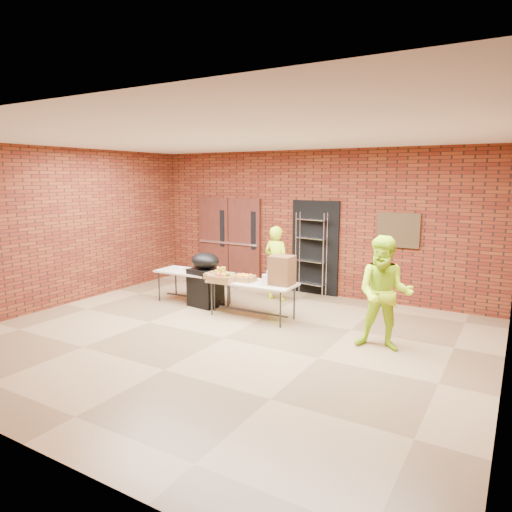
{
  "coord_description": "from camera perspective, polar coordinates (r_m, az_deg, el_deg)",
  "views": [
    {
      "loc": [
        4.07,
        -5.87,
        2.6
      ],
      "look_at": [
        -0.22,
        1.4,
        1.14
      ],
      "focal_mm": 32.0,
      "sensor_mm": 36.0,
      "label": 1
    }
  ],
  "objects": [
    {
      "name": "wire_rack",
      "position": [
        10.17,
        6.9,
        0.23
      ],
      "size": [
        0.7,
        0.33,
        1.84
      ],
      "primitive_type": null,
      "rotation": [
        0.0,
        0.0,
        -0.17
      ],
      "color": "silver",
      "rests_on": "room"
    },
    {
      "name": "volunteer_man",
      "position": [
        7.15,
        15.76,
        -4.53
      ],
      "size": [
        0.93,
        0.77,
        1.75
      ],
      "primitive_type": "imported",
      "rotation": [
        0.0,
        0.0,
        0.14
      ],
      "color": "#BAF21A",
      "rests_on": "room"
    },
    {
      "name": "cup_stack_mid",
      "position": [
        8.13,
        1.02,
        -3.06
      ],
      "size": [
        0.07,
        0.07,
        0.21
      ],
      "primitive_type": "cylinder",
      "color": "silver",
      "rests_on": "table_right"
    },
    {
      "name": "covered_grill",
      "position": [
        9.34,
        -6.35,
        -2.92
      ],
      "size": [
        0.66,
        0.57,
        1.1
      ],
      "rotation": [
        0.0,
        0.0,
        -0.11
      ],
      "color": "black",
      "rests_on": "room"
    },
    {
      "name": "cup_stack_back",
      "position": [
        8.25,
        1.64,
        -2.7
      ],
      "size": [
        0.09,
        0.09,
        0.26
      ],
      "primitive_type": "cylinder",
      "color": "silver",
      "rests_on": "table_right"
    },
    {
      "name": "table_left",
      "position": [
        9.59,
        -7.81,
        -2.25
      ],
      "size": [
        1.64,
        0.71,
        0.67
      ],
      "rotation": [
        0.0,
        0.0,
        0.02
      ],
      "color": "tan",
      "rests_on": "room"
    },
    {
      "name": "basket_bananas",
      "position": [
        8.78,
        -4.75,
        -2.45
      ],
      "size": [
        0.45,
        0.35,
        0.14
      ],
      "color": "#A98044",
      "rests_on": "table_right"
    },
    {
      "name": "coffee_dispenser",
      "position": [
        8.23,
        3.27,
        -1.8
      ],
      "size": [
        0.4,
        0.36,
        0.53
      ],
      "primitive_type": "cube",
      "color": "brown",
      "rests_on": "table_right"
    },
    {
      "name": "basket_apples",
      "position": [
        8.58,
        -4.22,
        -2.69
      ],
      "size": [
        0.48,
        0.37,
        0.15
      ],
      "color": "#A98044",
      "rests_on": "table_right"
    },
    {
      "name": "volunteer_woman",
      "position": [
        9.69,
        2.56,
        -0.91
      ],
      "size": [
        0.62,
        0.44,
        1.6
      ],
      "primitive_type": "imported",
      "rotation": [
        0.0,
        0.0,
        3.04
      ],
      "color": "#BAF21A",
      "rests_on": "room"
    },
    {
      "name": "basket_oranges",
      "position": [
        8.57,
        -1.59,
        -2.75
      ],
      "size": [
        0.41,
        0.32,
        0.13
      ],
      "color": "#A98044",
      "rests_on": "table_right"
    },
    {
      "name": "table_right",
      "position": [
        8.5,
        -0.46,
        -3.63
      ],
      "size": [
        1.67,
        0.73,
        0.68
      ],
      "rotation": [
        0.0,
        0.0,
        0.03
      ],
      "color": "tan",
      "rests_on": "room"
    },
    {
      "name": "double_doors",
      "position": [
        11.33,
        -3.38,
        1.94
      ],
      "size": [
        1.78,
        0.12,
        2.1
      ],
      "color": "#4A1D15",
      "rests_on": "room"
    },
    {
      "name": "napkin_box",
      "position": [
        9.76,
        -9.33,
        -1.57
      ],
      "size": [
        0.17,
        0.12,
        0.06
      ],
      "primitive_type": "cube",
      "color": "silver",
      "rests_on": "table_left"
    },
    {
      "name": "bronze_plaque",
      "position": [
        9.63,
        17.35,
        3.1
      ],
      "size": [
        0.85,
        0.04,
        0.7
      ],
      "primitive_type": "cube",
      "color": "#3C2918",
      "rests_on": "room"
    },
    {
      "name": "dark_doorway",
      "position": [
        10.26,
        7.4,
        1.04
      ],
      "size": [
        1.1,
        0.06,
        2.1
      ],
      "primitive_type": "cube",
      "color": "black",
      "rests_on": "room"
    },
    {
      "name": "muffin_tray",
      "position": [
        9.19,
        -5.19,
        -2.11
      ],
      "size": [
        0.37,
        0.37,
        0.09
      ],
      "color": "#184F15",
      "rests_on": "table_left"
    },
    {
      "name": "cup_stack_front",
      "position": [
        8.13,
        1.14,
        -3.07
      ],
      "size": [
        0.07,
        0.07,
        0.21
      ],
      "primitive_type": "cylinder",
      "color": "silver",
      "rests_on": "table_right"
    },
    {
      "name": "room",
      "position": [
        7.21,
        -4.15,
        1.82
      ],
      "size": [
        8.08,
        7.08,
        3.28
      ],
      "color": "brown",
      "rests_on": "ground"
    }
  ]
}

